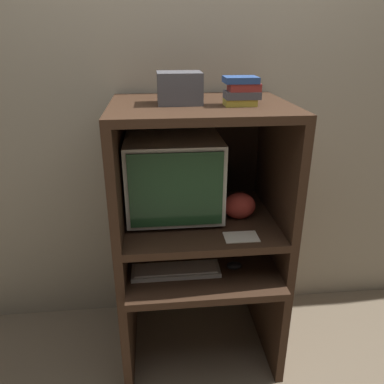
{
  "coord_description": "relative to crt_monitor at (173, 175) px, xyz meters",
  "views": [
    {
      "loc": [
        -0.21,
        -1.34,
        1.65
      ],
      "look_at": [
        -0.04,
        0.32,
        0.95
      ],
      "focal_mm": 35.0,
      "sensor_mm": 36.0,
      "label": 1
    }
  ],
  "objects": [
    {
      "name": "wall_back",
      "position": [
        0.12,
        0.32,
        0.28
      ],
      "size": [
        6.0,
        0.06,
        2.6
      ],
      "color": "gray",
      "rests_on": "ground_plane"
    },
    {
      "name": "desk_base",
      "position": [
        0.12,
        -0.1,
        -0.64
      ],
      "size": [
        0.8,
        0.7,
        0.6
      ],
      "color": "#382316",
      "rests_on": "ground_plane"
    },
    {
      "name": "desk_monitor_shelf",
      "position": [
        0.12,
        -0.06,
        -0.26
      ],
      "size": [
        0.8,
        0.64,
        0.21
      ],
      "color": "#382316",
      "rests_on": "desk_base"
    },
    {
      "name": "hutch_upper",
      "position": [
        0.12,
        -0.03,
        0.16
      ],
      "size": [
        0.8,
        0.64,
        0.56
      ],
      "color": "#382316",
      "rests_on": "desk_monitor_shelf"
    },
    {
      "name": "crt_monitor",
      "position": [
        0.0,
        0.0,
        0.0
      ],
      "size": [
        0.45,
        0.43,
        0.4
      ],
      "color": "beige",
      "rests_on": "desk_monitor_shelf"
    },
    {
      "name": "keyboard",
      "position": [
        -0.01,
        -0.22,
        -0.41
      ],
      "size": [
        0.42,
        0.13,
        0.03
      ],
      "color": "beige",
      "rests_on": "desk_base"
    },
    {
      "name": "mouse",
      "position": [
        0.28,
        -0.22,
        -0.4
      ],
      "size": [
        0.07,
        0.05,
        0.03
      ],
      "color": "black",
      "rests_on": "desk_base"
    },
    {
      "name": "snack_bag",
      "position": [
        0.32,
        -0.09,
        -0.14
      ],
      "size": [
        0.16,
        0.12,
        0.13
      ],
      "color": "#BC382D",
      "rests_on": "desk_monitor_shelf"
    },
    {
      "name": "book_stack",
      "position": [
        0.29,
        -0.14,
        0.42
      ],
      "size": [
        0.15,
        0.11,
        0.12
      ],
      "color": "gold",
      "rests_on": "hutch_upper"
    },
    {
      "name": "paper_card",
      "position": [
        0.28,
        -0.28,
        -0.2
      ],
      "size": [
        0.15,
        0.1,
        0.0
      ],
      "color": "beige",
      "rests_on": "desk_monitor_shelf"
    },
    {
      "name": "storage_box",
      "position": [
        0.03,
        -0.06,
        0.42
      ],
      "size": [
        0.19,
        0.16,
        0.13
      ],
      "color": "#4C4C51",
      "rests_on": "hutch_upper"
    }
  ]
}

